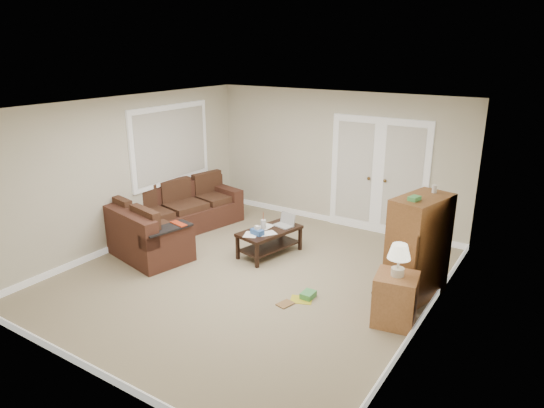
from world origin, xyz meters
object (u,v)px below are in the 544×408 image
Objects in this scene: sectional_sofa at (166,222)px; side_cabinet at (395,295)px; tv_armoire at (418,247)px; coffee_table at (270,241)px.

sectional_sofa is 2.83× the size of side_cabinet.
coffee_table is at bearing -168.05° from tv_armoire.
tv_armoire reaches higher than coffee_table.
coffee_table is 0.76× the size of tv_armoire.
tv_armoire is at bearing 16.93° from sectional_sofa.
tv_armoire is 1.46× the size of side_cabinet.
tv_armoire reaches higher than side_cabinet.
tv_armoire is 0.89m from side_cabinet.
tv_armoire is at bearing 80.18° from side_cabinet.
side_cabinet is at bearing -75.66° from tv_armoire.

